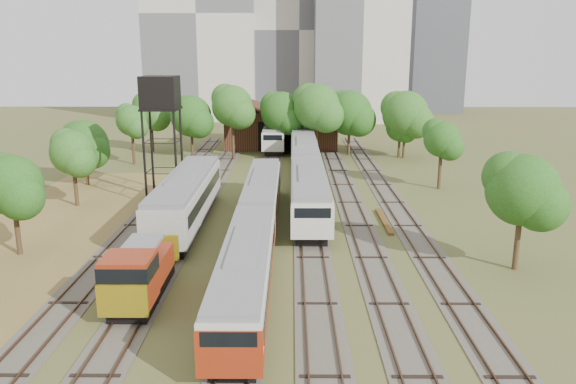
{
  "coord_description": "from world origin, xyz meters",
  "views": [
    {
      "loc": [
        0.53,
        -25.72,
        13.73
      ],
      "look_at": [
        0.23,
        19.19,
        2.5
      ],
      "focal_mm": 35.0,
      "sensor_mm": 36.0,
      "label": 1
    }
  ],
  "objects_px": {
    "railcar_red_set": "(256,226)",
    "shunter_locomotive": "(139,275)",
    "railcar_green_set": "(304,157)",
    "water_tower": "(160,96)"
  },
  "relations": [
    {
      "from": "shunter_locomotive",
      "to": "railcar_red_set",
      "type": "bearing_deg",
      "value": 54.8
    },
    {
      "from": "railcar_green_set",
      "to": "water_tower",
      "type": "xyz_separation_m",
      "value": [
        -13.54,
        -11.76,
        7.78
      ]
    },
    {
      "from": "railcar_red_set",
      "to": "railcar_green_set",
      "type": "height_order",
      "value": "railcar_green_set"
    },
    {
      "from": "railcar_green_set",
      "to": "railcar_red_set",
      "type": "bearing_deg",
      "value": -98.73
    },
    {
      "from": "water_tower",
      "to": "railcar_green_set",
      "type": "bearing_deg",
      "value": 40.97
    },
    {
      "from": "shunter_locomotive",
      "to": "water_tower",
      "type": "xyz_separation_m",
      "value": [
        -3.54,
        22.78,
        8.17
      ]
    },
    {
      "from": "railcar_red_set",
      "to": "water_tower",
      "type": "height_order",
      "value": "water_tower"
    },
    {
      "from": "railcar_red_set",
      "to": "water_tower",
      "type": "relative_size",
      "value": 2.97
    },
    {
      "from": "railcar_red_set",
      "to": "water_tower",
      "type": "xyz_separation_m",
      "value": [
        -9.54,
        14.27,
        7.98
      ]
    },
    {
      "from": "railcar_red_set",
      "to": "shunter_locomotive",
      "type": "height_order",
      "value": "railcar_red_set"
    }
  ]
}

